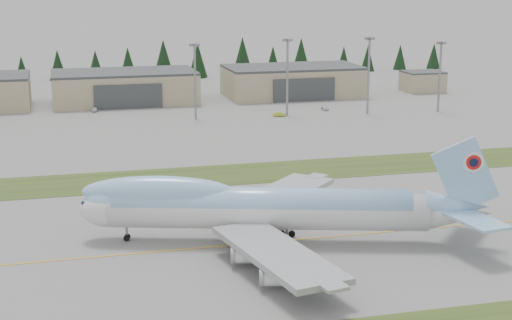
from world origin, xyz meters
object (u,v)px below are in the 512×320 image
object	(u,v)px
boeing_747_freighter	(263,207)
hangar_center	(124,87)
service_vehicle_b	(279,117)
service_vehicle_c	(325,110)
hangar_right	(293,81)
service_vehicle_a	(95,112)

from	to	relation	value
boeing_747_freighter	hangar_center	distance (m)	149.85
boeing_747_freighter	service_vehicle_b	bearing A→B (deg)	89.35
boeing_747_freighter	hangar_center	size ratio (longest dim) A/B	1.43
service_vehicle_b	service_vehicle_c	xyz separation A→B (m)	(17.57, 7.51, 0.00)
service_vehicle_b	hangar_right	bearing A→B (deg)	-17.90
hangar_center	service_vehicle_c	xyz separation A→B (m)	(61.24, -31.35, -5.39)
hangar_right	service_vehicle_a	xyz separation A→B (m)	(-71.05, -15.73, -5.39)
hangar_center	service_vehicle_c	size ratio (longest dim) A/B	10.78
hangar_right	service_vehicle_c	size ratio (longest dim) A/B	10.78
service_vehicle_b	hangar_center	bearing A→B (deg)	53.23
hangar_center	service_vehicle_b	bearing A→B (deg)	-41.67
service_vehicle_a	boeing_747_freighter	bearing A→B (deg)	-75.13
hangar_center	service_vehicle_b	xyz separation A→B (m)	(43.67, -38.86, -5.39)
hangar_center	hangar_right	world-z (taller)	same
service_vehicle_a	service_vehicle_b	bearing A→B (deg)	-16.49
boeing_747_freighter	hangar_right	xyz separation A→B (m)	(51.18, 149.59, -0.59)
hangar_right	service_vehicle_b	bearing A→B (deg)	-112.79
hangar_right	service_vehicle_a	bearing A→B (deg)	-167.51
service_vehicle_b	boeing_747_freighter	bearing A→B (deg)	167.42
service_vehicle_a	service_vehicle_b	xyz separation A→B (m)	(54.72, -23.13, 0.00)
hangar_right	service_vehicle_b	xyz separation A→B (m)	(-16.33, -38.86, -5.39)
boeing_747_freighter	hangar_right	world-z (taller)	boeing_747_freighter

